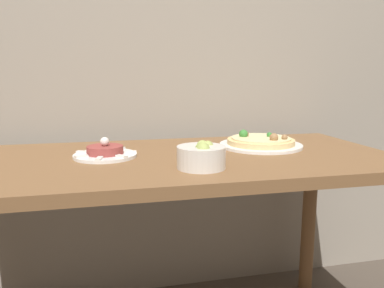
% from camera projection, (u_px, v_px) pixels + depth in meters
% --- Properties ---
extents(dining_table, '(1.46, 0.66, 0.72)m').
position_uv_depth(dining_table, '(171.00, 186.00, 1.22)').
color(dining_table, brown).
rests_on(dining_table, ground_plane).
extents(pizza_plate, '(0.30, 0.30, 0.06)m').
position_uv_depth(pizza_plate, '(261.00, 142.00, 1.36)').
color(pizza_plate, white).
rests_on(pizza_plate, dining_table).
extents(tartare_plate, '(0.20, 0.20, 0.06)m').
position_uv_depth(tartare_plate, '(105.00, 153.00, 1.19)').
color(tartare_plate, white).
rests_on(tartare_plate, dining_table).
extents(small_bowl, '(0.14, 0.14, 0.08)m').
position_uv_depth(small_bowl, '(202.00, 156.00, 1.05)').
color(small_bowl, silver).
rests_on(small_bowl, dining_table).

